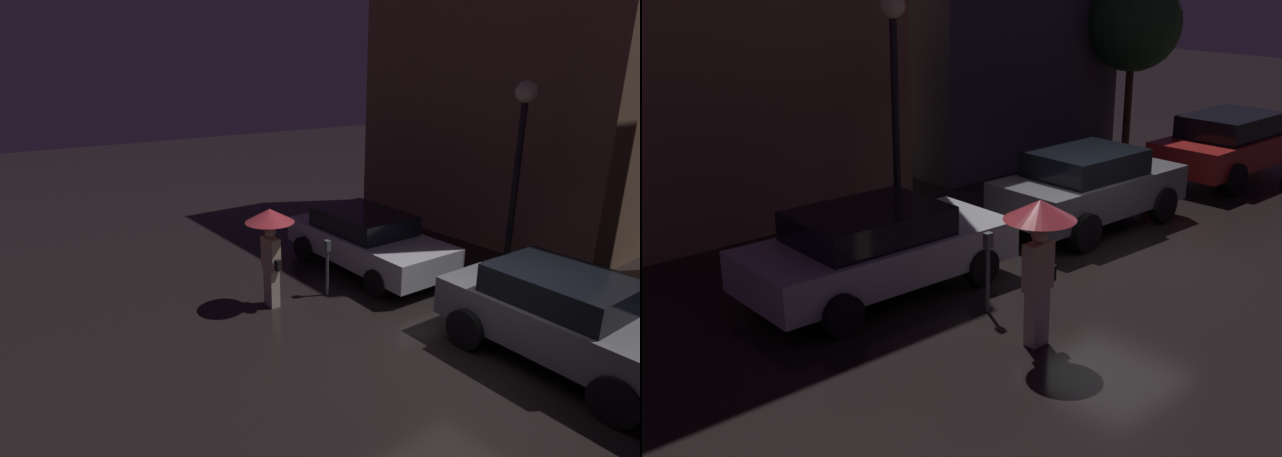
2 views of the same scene
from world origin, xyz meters
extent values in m
plane|color=black|center=(0.00, 0.00, 0.00)|extent=(60.00, 60.00, 0.00)
cube|color=#3D3D47|center=(3.66, 6.50, 3.74)|extent=(6.02, 3.00, 7.49)
cube|color=#B7B7BF|center=(-4.07, 1.49, 0.61)|extent=(4.35, 1.98, 0.61)
cube|color=black|center=(-4.24, 1.49, 1.14)|extent=(2.29, 1.69, 0.45)
cylinder|color=black|center=(-2.74, 2.40, 0.30)|extent=(0.61, 0.22, 0.61)
cylinder|color=black|center=(-2.74, 0.57, 0.30)|extent=(0.61, 0.22, 0.61)
cylinder|color=black|center=(-5.40, 2.40, 0.30)|extent=(0.61, 0.22, 0.61)
cylinder|color=black|center=(-5.40, 0.57, 0.30)|extent=(0.61, 0.22, 0.61)
cube|color=slate|center=(0.89, 1.29, 0.69)|extent=(3.96, 1.87, 0.68)
cube|color=black|center=(0.73, 1.29, 1.27)|extent=(2.08, 1.61, 0.48)
cylinder|color=black|center=(2.10, 2.17, 0.35)|extent=(0.70, 0.22, 0.70)
cylinder|color=black|center=(2.10, 0.40, 0.35)|extent=(0.70, 0.22, 0.70)
cylinder|color=black|center=(-0.33, 2.17, 0.35)|extent=(0.70, 0.22, 0.70)
cylinder|color=black|center=(-0.33, 0.40, 0.35)|extent=(0.70, 0.22, 0.70)
cube|color=maroon|center=(6.25, 1.27, 0.69)|extent=(4.49, 1.80, 0.66)
cube|color=black|center=(6.07, 1.27, 1.27)|extent=(2.34, 1.58, 0.50)
cylinder|color=black|center=(7.64, 2.16, 0.36)|extent=(0.71, 0.22, 0.71)
cylinder|color=black|center=(4.86, 2.16, 0.36)|extent=(0.71, 0.22, 0.71)
cylinder|color=black|center=(4.86, 0.38, 0.36)|extent=(0.71, 0.22, 0.71)
cube|color=beige|center=(-3.67, -1.42, 0.40)|extent=(0.30, 0.20, 0.79)
cube|color=#D1B293|center=(-3.67, -1.42, 1.12)|extent=(0.43, 0.20, 0.66)
sphere|color=tan|center=(-3.67, -1.42, 1.56)|extent=(0.21, 0.21, 0.21)
cylinder|color=black|center=(-3.67, -1.42, 1.38)|extent=(0.02, 0.02, 0.78)
cone|color=#B2333D|center=(-3.67, -1.42, 1.90)|extent=(0.96, 0.96, 0.26)
cube|color=black|center=(-3.43, -1.42, 0.96)|extent=(0.16, 0.10, 0.22)
cylinder|color=#4C5154|center=(-3.40, -0.23, 0.50)|extent=(0.06, 0.06, 1.00)
cube|color=#4C5154|center=(-3.40, -0.23, 1.11)|extent=(0.12, 0.10, 0.22)
cylinder|color=black|center=(-1.82, 3.79, 1.95)|extent=(0.14, 0.14, 3.90)
sphere|color=#F9EAB7|center=(-1.82, 3.79, 4.13)|extent=(0.46, 0.46, 0.46)
cylinder|color=#473323|center=(6.42, 4.40, 1.17)|extent=(0.20, 0.20, 2.34)
sphere|color=#234C28|center=(6.42, 4.40, 3.39)|extent=(2.46, 2.46, 2.46)
camera|label=1|loc=(4.27, -6.11, 4.52)|focal=28.00mm
camera|label=2|loc=(-11.06, -7.81, 4.94)|focal=45.00mm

